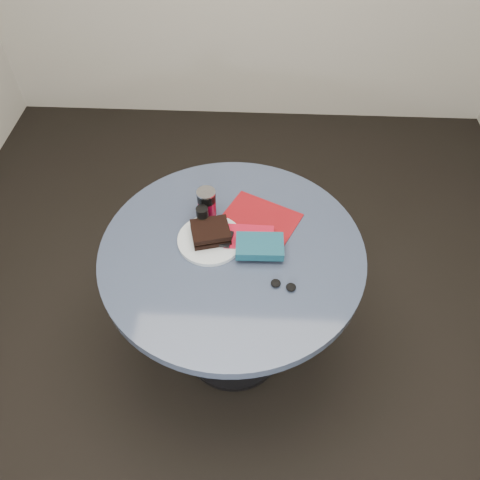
{
  "coord_description": "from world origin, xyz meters",
  "views": [
    {
      "loc": [
        0.08,
        -1.12,
        2.1
      ],
      "look_at": [
        0.03,
        0.0,
        0.8
      ],
      "focal_mm": 35.0,
      "sensor_mm": 36.0,
      "label": 1
    }
  ],
  "objects_px": {
    "plate": "(210,240)",
    "pepper_grinder": "(203,218)",
    "table": "(233,274)",
    "magazine": "(260,219)",
    "mp3_player": "(226,239)",
    "sandwich": "(211,232)",
    "novel": "(260,246)",
    "soda_can": "(207,205)",
    "headphones": "(283,285)",
    "red_book": "(249,238)"
  },
  "relations": [
    {
      "from": "soda_can",
      "to": "pepper_grinder",
      "type": "xyz_separation_m",
      "value": [
        -0.01,
        -0.06,
        -0.01
      ]
    },
    {
      "from": "mp3_player",
      "to": "pepper_grinder",
      "type": "bearing_deg",
      "value": 140.47
    },
    {
      "from": "table",
      "to": "magazine",
      "type": "relative_size",
      "value": 3.5
    },
    {
      "from": "headphones",
      "to": "soda_can",
      "type": "bearing_deg",
      "value": 132.27
    },
    {
      "from": "plate",
      "to": "red_book",
      "type": "distance_m",
      "value": 0.15
    },
    {
      "from": "soda_can",
      "to": "magazine",
      "type": "xyz_separation_m",
      "value": [
        0.21,
        -0.01,
        -0.07
      ]
    },
    {
      "from": "soda_can",
      "to": "magazine",
      "type": "relative_size",
      "value": 0.48
    },
    {
      "from": "red_book",
      "to": "headphones",
      "type": "relative_size",
      "value": 1.9
    },
    {
      "from": "pepper_grinder",
      "to": "mp3_player",
      "type": "relative_size",
      "value": 1.26
    },
    {
      "from": "table",
      "to": "sandwich",
      "type": "bearing_deg",
      "value": 153.62
    },
    {
      "from": "sandwich",
      "to": "magazine",
      "type": "height_order",
      "value": "sandwich"
    },
    {
      "from": "table",
      "to": "headphones",
      "type": "distance_m",
      "value": 0.31
    },
    {
      "from": "headphones",
      "to": "red_book",
      "type": "bearing_deg",
      "value": 120.77
    },
    {
      "from": "soda_can",
      "to": "headphones",
      "type": "distance_m",
      "value": 0.44
    },
    {
      "from": "sandwich",
      "to": "soda_can",
      "type": "distance_m",
      "value": 0.12
    },
    {
      "from": "red_book",
      "to": "novel",
      "type": "distance_m",
      "value": 0.08
    },
    {
      "from": "sandwich",
      "to": "novel",
      "type": "relative_size",
      "value": 0.94
    },
    {
      "from": "mp3_player",
      "to": "plate",
      "type": "bearing_deg",
      "value": 172.16
    },
    {
      "from": "table",
      "to": "novel",
      "type": "bearing_deg",
      "value": -8.4
    },
    {
      "from": "table",
      "to": "soda_can",
      "type": "distance_m",
      "value": 0.3
    },
    {
      "from": "plate",
      "to": "pepper_grinder",
      "type": "bearing_deg",
      "value": 115.74
    },
    {
      "from": "soda_can",
      "to": "magazine",
      "type": "bearing_deg",
      "value": -1.78
    },
    {
      "from": "plate",
      "to": "sandwich",
      "type": "relative_size",
      "value": 1.51
    },
    {
      "from": "red_book",
      "to": "mp3_player",
      "type": "relative_size",
      "value": 2.2
    },
    {
      "from": "plate",
      "to": "headphones",
      "type": "height_order",
      "value": "headphones"
    },
    {
      "from": "novel",
      "to": "pepper_grinder",
      "type": "bearing_deg",
      "value": 151.03
    },
    {
      "from": "mp3_player",
      "to": "novel",
      "type": "bearing_deg",
      "value": -16.97
    },
    {
      "from": "mp3_player",
      "to": "headphones",
      "type": "height_order",
      "value": "mp3_player"
    },
    {
      "from": "table",
      "to": "soda_can",
      "type": "height_order",
      "value": "soda_can"
    },
    {
      "from": "pepper_grinder",
      "to": "red_book",
      "type": "relative_size",
      "value": 0.57
    },
    {
      "from": "pepper_grinder",
      "to": "novel",
      "type": "xyz_separation_m",
      "value": [
        0.22,
        -0.12,
        -0.02
      ]
    },
    {
      "from": "sandwich",
      "to": "novel",
      "type": "bearing_deg",
      "value": -16.83
    },
    {
      "from": "table",
      "to": "plate",
      "type": "xyz_separation_m",
      "value": [
        -0.08,
        0.03,
        0.17
      ]
    },
    {
      "from": "table",
      "to": "red_book",
      "type": "bearing_deg",
      "value": 35.33
    },
    {
      "from": "sandwich",
      "to": "soda_can",
      "type": "bearing_deg",
      "value": 101.34
    },
    {
      "from": "red_book",
      "to": "mp3_player",
      "type": "xyz_separation_m",
      "value": [
        -0.09,
        -0.02,
        0.01
      ]
    },
    {
      "from": "plate",
      "to": "magazine",
      "type": "xyz_separation_m",
      "value": [
        0.19,
        0.12,
        -0.01
      ]
    },
    {
      "from": "table",
      "to": "headphones",
      "type": "height_order",
      "value": "headphones"
    },
    {
      "from": "magazine",
      "to": "sandwich",
      "type": "bearing_deg",
      "value": -122.66
    },
    {
      "from": "table",
      "to": "mp3_player",
      "type": "distance_m",
      "value": 0.19
    },
    {
      "from": "magazine",
      "to": "novel",
      "type": "height_order",
      "value": "novel"
    },
    {
      "from": "mp3_player",
      "to": "table",
      "type": "bearing_deg",
      "value": -44.1
    },
    {
      "from": "soda_can",
      "to": "headphones",
      "type": "bearing_deg",
      "value": -47.73
    },
    {
      "from": "table",
      "to": "pepper_grinder",
      "type": "relative_size",
      "value": 9.48
    },
    {
      "from": "pepper_grinder",
      "to": "mp3_player",
      "type": "bearing_deg",
      "value": -39.53
    },
    {
      "from": "plate",
      "to": "novel",
      "type": "relative_size",
      "value": 1.42
    },
    {
      "from": "red_book",
      "to": "magazine",
      "type": "bearing_deg",
      "value": 71.85
    },
    {
      "from": "novel",
      "to": "sandwich",
      "type": "bearing_deg",
      "value": 161.88
    },
    {
      "from": "headphones",
      "to": "sandwich",
      "type": "bearing_deg",
      "value": 142.68
    },
    {
      "from": "sandwich",
      "to": "headphones",
      "type": "distance_m",
      "value": 0.34
    }
  ]
}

